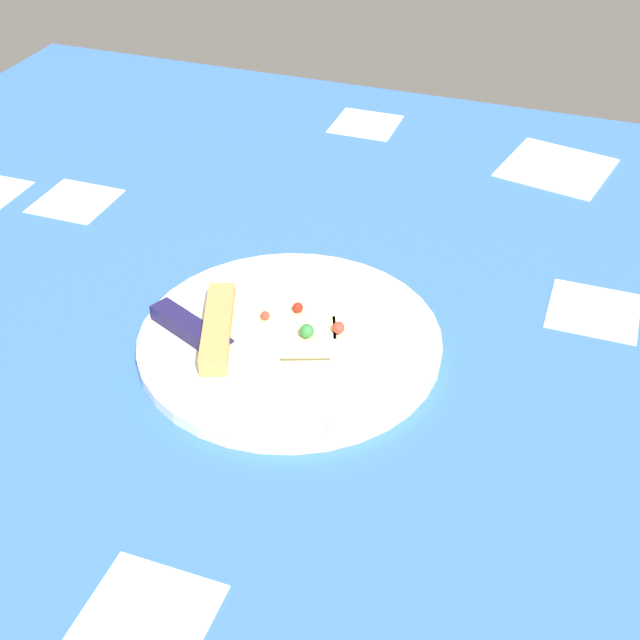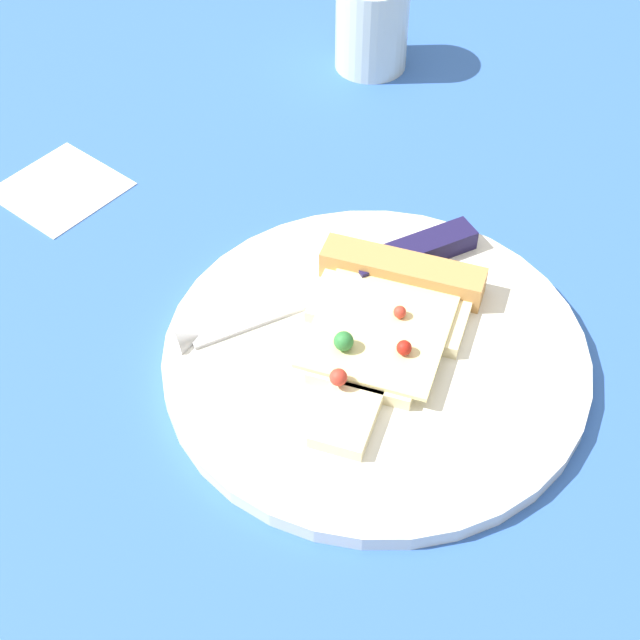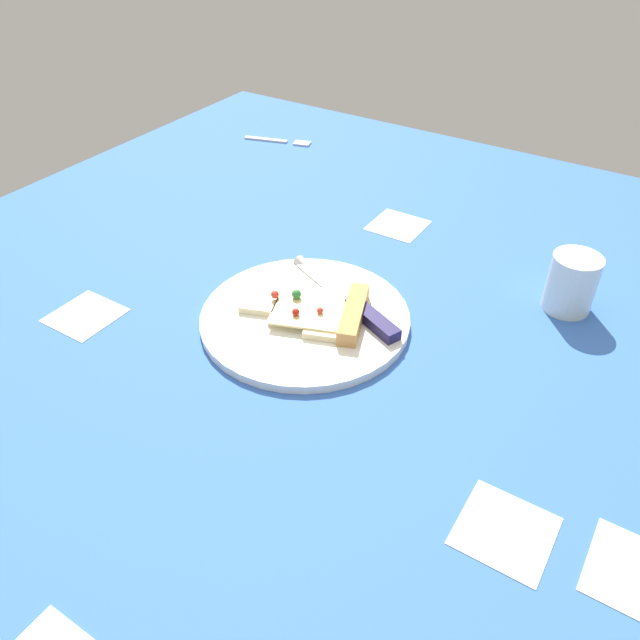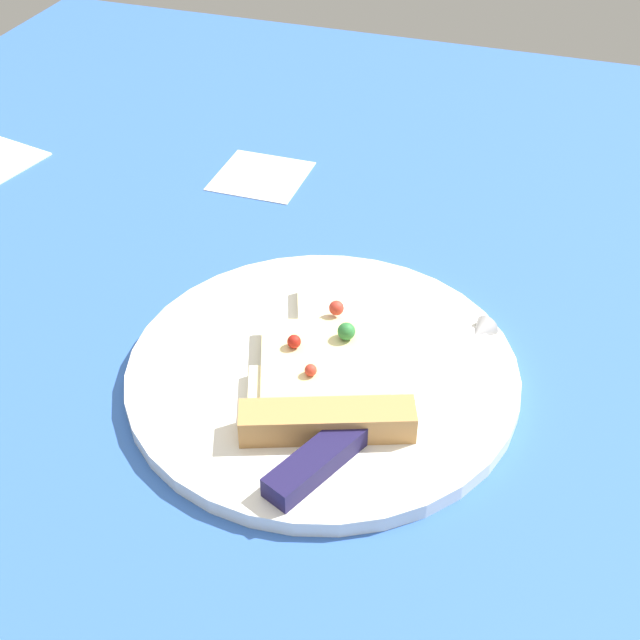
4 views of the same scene
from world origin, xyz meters
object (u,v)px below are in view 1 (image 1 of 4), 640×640
Objects in this scene: pizza_slice at (265,330)px; plate at (292,341)px; napkin at (557,167)px; knife at (223,351)px.

plate is at bearing 90.32° from pizza_slice.
napkin is at bearing 67.43° from plate.
knife reaches higher than napkin.
knife is (-4.91, -5.08, 1.24)cm from plate.
pizza_slice reaches higher than knife.
napkin is at bearing 134.84° from pizza_slice.
knife is 1.75× the size of napkin.
plate reaches higher than napkin.
pizza_slice reaches higher than plate.
plate is 2.27× the size of napkin.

